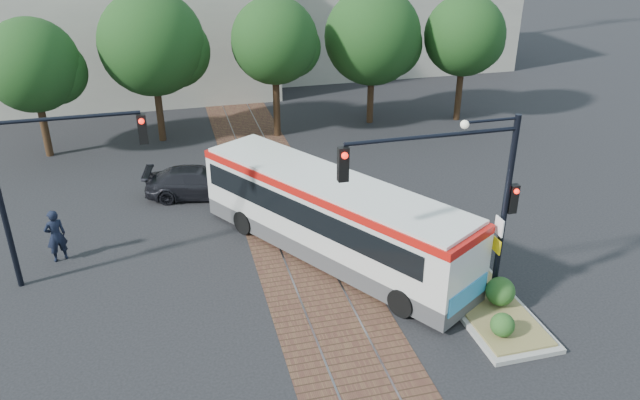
{
  "coord_description": "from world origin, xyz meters",
  "views": [
    {
      "loc": [
        -4.3,
        -15.24,
        11.59
      ],
      "look_at": [
        0.87,
        4.54,
        1.6
      ],
      "focal_mm": 35.0,
      "sensor_mm": 36.0,
      "label": 1
    }
  ],
  "objects_px": {
    "traffic_island": "(486,296)",
    "signal_pole_left": "(35,175)",
    "city_bus": "(330,214)",
    "parked_car": "(198,182)",
    "signal_pole_main": "(470,187)",
    "officer": "(56,236)"
  },
  "relations": [
    {
      "from": "traffic_island",
      "to": "signal_pole_left",
      "type": "relative_size",
      "value": 0.87
    },
    {
      "from": "city_bus",
      "to": "parked_car",
      "type": "relative_size",
      "value": 2.4
    },
    {
      "from": "signal_pole_main",
      "to": "parked_car",
      "type": "distance_m",
      "value": 12.92
    },
    {
      "from": "signal_pole_left",
      "to": "officer",
      "type": "relative_size",
      "value": 3.08
    },
    {
      "from": "traffic_island",
      "to": "parked_car",
      "type": "xyz_separation_m",
      "value": [
        -8.02,
        10.32,
        0.32
      ]
    },
    {
      "from": "signal_pole_main",
      "to": "signal_pole_left",
      "type": "xyz_separation_m",
      "value": [
        -12.23,
        4.8,
        -0.29
      ]
    },
    {
      "from": "traffic_island",
      "to": "signal_pole_left",
      "type": "distance_m",
      "value": 14.5
    },
    {
      "from": "signal_pole_main",
      "to": "parked_car",
      "type": "height_order",
      "value": "signal_pole_main"
    },
    {
      "from": "officer",
      "to": "traffic_island",
      "type": "bearing_deg",
      "value": 130.47
    },
    {
      "from": "city_bus",
      "to": "signal_pole_left",
      "type": "height_order",
      "value": "signal_pole_left"
    },
    {
      "from": "signal_pole_left",
      "to": "parked_car",
      "type": "bearing_deg",
      "value": 46.38
    },
    {
      "from": "signal_pole_left",
      "to": "officer",
      "type": "xyz_separation_m",
      "value": [
        -0.05,
        1.38,
        -2.89
      ]
    },
    {
      "from": "traffic_island",
      "to": "signal_pole_main",
      "type": "bearing_deg",
      "value": 174.64
    },
    {
      "from": "city_bus",
      "to": "signal_pole_left",
      "type": "distance_m",
      "value": 9.57
    },
    {
      "from": "signal_pole_left",
      "to": "city_bus",
      "type": "bearing_deg",
      "value": -4.47
    },
    {
      "from": "traffic_island",
      "to": "signal_pole_main",
      "type": "height_order",
      "value": "signal_pole_main"
    },
    {
      "from": "traffic_island",
      "to": "signal_pole_left",
      "type": "height_order",
      "value": "signal_pole_left"
    },
    {
      "from": "signal_pole_main",
      "to": "city_bus",
      "type": "bearing_deg",
      "value": 125.9
    },
    {
      "from": "traffic_island",
      "to": "parked_car",
      "type": "height_order",
      "value": "parked_car"
    },
    {
      "from": "signal_pole_left",
      "to": "parked_car",
      "type": "height_order",
      "value": "signal_pole_left"
    },
    {
      "from": "signal_pole_main",
      "to": "parked_car",
      "type": "xyz_separation_m",
      "value": [
        -7.06,
        10.23,
        -3.51
      ]
    },
    {
      "from": "signal_pole_left",
      "to": "parked_car",
      "type": "relative_size",
      "value": 1.35
    }
  ]
}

